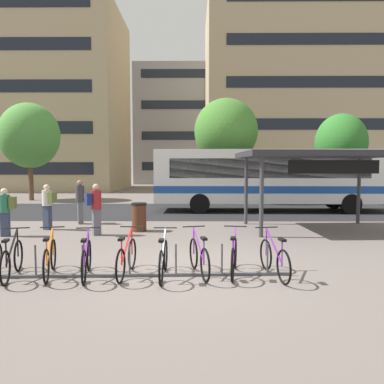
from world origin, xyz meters
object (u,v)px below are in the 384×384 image
object	(u,v)px
parked_bicycle_orange_3	(50,259)
street_tree_0	(341,143)
street_tree_1	(226,131)
transit_shelter	(317,157)
commuter_olive_pack_1	(48,204)
parked_bicycle_purple_8	(234,257)
parked_bicycle_purple_9	(274,259)
city_bus	(272,177)
parked_bicycle_purple_4	(87,260)
commuter_navy_pack_2	(95,206)
parked_bicycle_silver_6	(163,260)
street_tree_2	(30,136)
parked_bicycle_purple_7	(199,258)
trash_bin	(139,217)
parked_bicycle_black_2	(12,260)
commuter_maroon_pack_0	(80,199)
parked_bicycle_red_5	(127,258)

from	to	relation	value
parked_bicycle_orange_3	street_tree_0	distance (m)	20.46
street_tree_0	street_tree_1	distance (m)	7.42
transit_shelter	commuter_olive_pack_1	distance (m)	10.05
parked_bicycle_purple_8	parked_bicycle_purple_9	distance (m)	0.85
city_bus	commuter_olive_pack_1	world-z (taller)	city_bus
street_tree_0	parked_bicycle_purple_4	bearing A→B (deg)	-126.30
commuter_olive_pack_1	commuter_navy_pack_2	world-z (taller)	commuter_navy_pack_2
parked_bicycle_purple_9	parked_bicycle_orange_3	bearing A→B (deg)	81.23
city_bus	parked_bicycle_purple_4	distance (m)	13.14
parked_bicycle_purple_4	parked_bicycle_silver_6	world-z (taller)	same
parked_bicycle_purple_4	transit_shelter	distance (m)	9.22
parked_bicycle_purple_4	street_tree_2	xyz separation A→B (m)	(-9.08, 17.37, 4.07)
parked_bicycle_purple_7	trash_bin	size ratio (longest dim) A/B	1.64
parked_bicycle_purple_4	commuter_navy_pack_2	bearing A→B (deg)	2.33
city_bus	street_tree_2	bearing A→B (deg)	159.82
commuter_navy_pack_2	parked_bicycle_black_2	bearing A→B (deg)	-127.47
trash_bin	parked_bicycle_purple_7	bearing A→B (deg)	-68.22
street_tree_1	street_tree_2	world-z (taller)	street_tree_1
parked_bicycle_purple_9	street_tree_2	xyz separation A→B (m)	(-13.04, 17.27, 4.07)
commuter_maroon_pack_0	trash_bin	distance (m)	3.18
parked_bicycle_red_5	commuter_maroon_pack_0	distance (m)	7.72
parked_bicycle_silver_6	commuter_maroon_pack_0	xyz separation A→B (m)	(-4.02, 7.12, 0.65)
parked_bicycle_silver_6	transit_shelter	world-z (taller)	transit_shelter
parked_bicycle_red_5	street_tree_1	world-z (taller)	street_tree_1
parked_bicycle_purple_9	street_tree_1	world-z (taller)	street_tree_1
street_tree_1	parked_bicycle_orange_3	bearing A→B (deg)	-107.50
commuter_maroon_pack_0	street_tree_0	bearing A→B (deg)	97.51
street_tree_1	parked_bicycle_purple_7	bearing A→B (deg)	-96.90
street_tree_1	parked_bicycle_silver_6	bearing A→B (deg)	-99.40
parked_bicycle_orange_3	parked_bicycle_purple_4	size ratio (longest dim) A/B	0.99
commuter_navy_pack_2	street_tree_0	distance (m)	17.26
parked_bicycle_purple_4	trash_bin	distance (m)	5.49
parked_bicycle_purple_4	parked_bicycle_orange_3	bearing A→B (deg)	72.59
parked_bicycle_silver_6	transit_shelter	size ratio (longest dim) A/B	0.31
parked_bicycle_orange_3	parked_bicycle_purple_4	world-z (taller)	same
transit_shelter	commuter_navy_pack_2	bearing A→B (deg)	-174.03
parked_bicycle_purple_7	street_tree_2	bearing A→B (deg)	20.34
parked_bicycle_orange_3	parked_bicycle_red_5	distance (m)	1.63
parked_bicycle_orange_3	commuter_olive_pack_1	xyz separation A→B (m)	(-2.34, 5.65, 0.59)
parked_bicycle_purple_9	commuter_navy_pack_2	distance (m)	6.86
parked_bicycle_purple_4	parked_bicycle_purple_8	world-z (taller)	same
parked_bicycle_orange_3	city_bus	bearing A→B (deg)	-46.23
parked_bicycle_purple_8	trash_bin	bearing A→B (deg)	38.00
parked_bicycle_purple_8	trash_bin	size ratio (longest dim) A/B	1.66
city_bus	street_tree_2	world-z (taller)	street_tree_2
parked_bicycle_silver_6	street_tree_2	world-z (taller)	street_tree_2
commuter_maroon_pack_0	street_tree_2	world-z (taller)	street_tree_2
commuter_maroon_pack_0	street_tree_0	world-z (taller)	street_tree_0
parked_bicycle_purple_9	transit_shelter	bearing A→B (deg)	-34.73
city_bus	parked_bicycle_orange_3	world-z (taller)	city_bus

